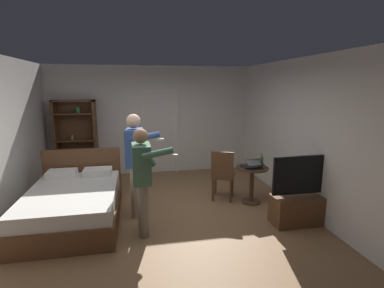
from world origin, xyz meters
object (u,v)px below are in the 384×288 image
suitcase_dark (102,182)px  bed (74,203)px  side_table (252,179)px  person_striped_shirt (135,157)px  bookshelf (76,137)px  tv_flatscreen (302,204)px  person_blue_shirt (143,174)px  suitcase_small (104,176)px  wooden_chair (223,173)px  laptop (252,165)px  bottle_on_table (261,162)px

suitcase_dark → bed: bearing=-90.0°
side_table → person_striped_shirt: size_ratio=0.40×
bookshelf → person_striped_shirt: (1.36, -2.31, -0.01)m
tv_flatscreen → suitcase_dark: (-3.35, 2.27, -0.17)m
person_blue_shirt → suitcase_dark: (-0.84, 2.09, -0.77)m
suitcase_small → wooden_chair: bearing=-22.6°
wooden_chair → suitcase_small: 2.79m
side_table → wooden_chair: 0.56m
person_blue_shirt → suitcase_small: 2.67m
tv_flatscreen → person_striped_shirt: person_striped_shirt is taller
person_blue_shirt → suitcase_dark: bearing=111.9°
suitcase_dark → suitcase_small: size_ratio=0.80×
laptop → suitcase_dark: size_ratio=0.76×
bottle_on_table → suitcase_dark: 3.39m
bookshelf → wooden_chair: bookshelf is taller
wooden_chair → person_blue_shirt: bearing=-147.1°
tv_flatscreen → suitcase_dark: 4.05m
side_table → bed: bearing=-177.3°
bottle_on_table → person_striped_shirt: size_ratio=0.15×
bookshelf → person_blue_shirt: bearing=-64.0°
bottle_on_table → tv_flatscreen: bearing=-70.1°
person_blue_shirt → bed: bearing=150.4°
laptop → person_striped_shirt: 2.14m
bed → bottle_on_table: (3.30, 0.07, 0.51)m
bed → tv_flatscreen: size_ratio=1.82×
side_table → laptop: 0.29m
tv_flatscreen → suitcase_small: (-3.34, 2.61, -0.16)m
bookshelf → suitcase_small: 1.19m
bookshelf → suitcase_dark: 1.39m
side_table → suitcase_small: (-2.88, 1.65, -0.29)m
tv_flatscreen → side_table: 1.07m
bed → wooden_chair: bed is taller
person_blue_shirt → suitcase_small: person_blue_shirt is taller
side_table → bottle_on_table: bearing=-29.7°
tv_flatscreen → bed: bearing=167.3°
side_table → person_striped_shirt: person_striped_shirt is taller
side_table → suitcase_small: side_table is taller
tv_flatscreen → bottle_on_table: (-0.32, 0.88, 0.48)m
bed → tv_flatscreen: 3.71m
bookshelf → suitcase_small: (0.63, -0.57, -0.84)m
bookshelf → wooden_chair: 3.64m
laptop → person_blue_shirt: bearing=-160.0°
bed → person_blue_shirt: bearing=-29.6°
bottle_on_table → suitcase_dark: bottle_on_table is taller
wooden_chair → person_striped_shirt: person_striped_shirt is taller
tv_flatscreen → person_striped_shirt: (-2.61, 0.87, 0.68)m
laptop → person_blue_shirt: 2.16m
person_striped_shirt → side_table: bearing=2.6°
suitcase_dark → suitcase_small: suitcase_small is taller
laptop → person_striped_shirt: person_striped_shirt is taller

